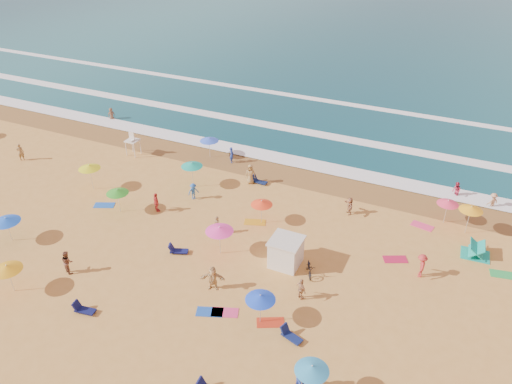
% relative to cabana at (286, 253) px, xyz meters
% --- Properties ---
extents(ground, '(220.00, 220.00, 0.00)m').
position_rel_cabana_xyz_m(ground, '(-6.32, -0.13, -1.00)').
color(ground, gold).
rests_on(ground, ground).
extents(ocean, '(220.00, 140.00, 0.18)m').
position_rel_cabana_xyz_m(ocean, '(-6.32, 83.87, -1.00)').
color(ocean, '#0C4756').
rests_on(ocean, ground).
extents(wet_sand, '(220.00, 220.00, 0.00)m').
position_rel_cabana_xyz_m(wet_sand, '(-6.32, 12.37, -0.99)').
color(wet_sand, olive).
rests_on(wet_sand, ground).
extents(surf_foam, '(200.00, 18.70, 0.05)m').
position_rel_cabana_xyz_m(surf_foam, '(-6.32, 21.19, -0.90)').
color(surf_foam, white).
rests_on(surf_foam, ground).
extents(cabana, '(2.00, 2.00, 2.00)m').
position_rel_cabana_xyz_m(cabana, '(0.00, 0.00, 0.00)').
color(cabana, white).
rests_on(cabana, ground).
extents(cabana_roof, '(2.20, 2.20, 0.12)m').
position_rel_cabana_xyz_m(cabana_roof, '(0.00, 0.00, 1.06)').
color(cabana_roof, silver).
rests_on(cabana_roof, cabana).
extents(bicycle, '(1.34, 1.96, 0.97)m').
position_rel_cabana_xyz_m(bicycle, '(1.90, -0.30, -0.51)').
color(bicycle, black).
rests_on(bicycle, ground).
extents(lifeguard_stand, '(1.20, 1.20, 2.10)m').
position_rel_cabana_xyz_m(lifeguard_stand, '(-20.27, 9.62, 0.05)').
color(lifeguard_stand, white).
rests_on(lifeguard_stand, ground).
extents(beach_umbrellas, '(62.84, 28.24, 0.78)m').
position_rel_cabana_xyz_m(beach_umbrellas, '(-7.03, 0.29, 1.06)').
color(beach_umbrellas, teal).
rests_on(beach_umbrellas, ground).
extents(loungers, '(54.55, 22.67, 0.34)m').
position_rel_cabana_xyz_m(loungers, '(-0.10, -4.21, -0.83)').
color(loungers, '#101651').
rests_on(loungers, ground).
extents(towels, '(39.99, 25.00, 0.03)m').
position_rel_cabana_xyz_m(towels, '(-3.59, -1.64, -0.98)').
color(towels, red).
rests_on(towels, ground).
extents(popup_tents, '(3.02, 15.60, 1.20)m').
position_rel_cabana_xyz_m(popup_tents, '(12.61, -0.12, -0.40)').
color(popup_tents, '#E73390').
rests_on(popup_tents, ground).
extents(beachgoers, '(44.28, 26.24, 2.12)m').
position_rel_cabana_xyz_m(beachgoers, '(-5.05, 2.87, -0.19)').
color(beachgoers, brown).
rests_on(beachgoers, ground).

